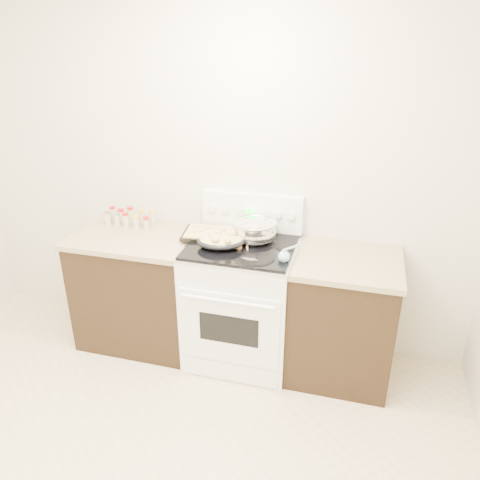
% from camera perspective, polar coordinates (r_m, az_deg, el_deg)
% --- Properties ---
extents(room_shell, '(4.10, 3.60, 2.75)m').
position_cam_1_polar(room_shell, '(1.94, -21.14, 3.95)').
color(room_shell, beige).
rests_on(room_shell, ground).
extents(counter_left, '(0.93, 0.67, 0.92)m').
position_cam_1_polar(counter_left, '(3.79, -12.01, -5.70)').
color(counter_left, black).
rests_on(counter_left, ground).
extents(counter_right, '(0.73, 0.67, 0.92)m').
position_cam_1_polar(counter_right, '(3.44, 12.25, -9.14)').
color(counter_right, black).
rests_on(counter_right, ground).
extents(kitchen_range, '(0.78, 0.73, 1.22)m').
position_cam_1_polar(kitchen_range, '(3.50, 0.24, -7.26)').
color(kitchen_range, white).
rests_on(kitchen_range, ground).
extents(mixing_bowl, '(0.35, 0.35, 0.19)m').
position_cam_1_polar(mixing_bowl, '(3.32, 1.74, 1.17)').
color(mixing_bowl, silver).
rests_on(mixing_bowl, kitchen_range).
extents(roasting_pan, '(0.38, 0.31, 0.12)m').
position_cam_1_polar(roasting_pan, '(3.23, -2.34, -0.09)').
color(roasting_pan, black).
rests_on(roasting_pan, kitchen_range).
extents(baking_sheet, '(0.45, 0.35, 0.06)m').
position_cam_1_polar(baking_sheet, '(3.43, -3.49, 0.86)').
color(baking_sheet, black).
rests_on(baking_sheet, kitchen_range).
extents(wooden_spoon, '(0.09, 0.25, 0.04)m').
position_cam_1_polar(wooden_spoon, '(3.25, 0.24, -0.64)').
color(wooden_spoon, '#AF8350').
rests_on(wooden_spoon, kitchen_range).
extents(blue_ladle, '(0.12, 0.26, 0.10)m').
position_cam_1_polar(blue_ladle, '(3.07, 5.50, -1.89)').
color(blue_ladle, '#88B7CB').
rests_on(blue_ladle, kitchen_range).
extents(spice_jars, '(0.39, 0.15, 0.13)m').
position_cam_1_polar(spice_jars, '(3.75, -13.33, 2.63)').
color(spice_jars, '#BFB28C').
rests_on(spice_jars, counter_left).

